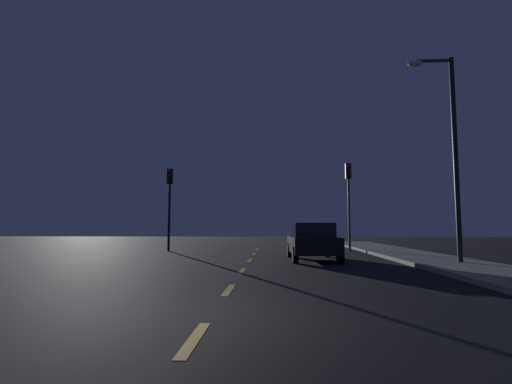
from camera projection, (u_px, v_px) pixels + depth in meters
ground_plane at (244, 269)px, 13.08m from camera, size 80.00×80.00×0.00m
sidewalk_curb_right at (468, 267)px, 12.74m from camera, size 3.00×40.00×0.15m
lane_stripe_nearest at (194, 339)px, 4.92m from camera, size 0.16×1.60×0.01m
lane_stripe_second at (229, 290)px, 8.71m from camera, size 0.16×1.60×0.01m
lane_stripe_third at (242, 271)px, 12.49m from camera, size 0.16×1.60×0.01m
lane_stripe_fourth at (250, 260)px, 16.27m from camera, size 0.16×1.60×0.01m
lane_stripe_fifth at (254, 254)px, 20.05m from camera, size 0.16×1.60×0.01m
lane_stripe_sixth at (257, 249)px, 23.83m from camera, size 0.16×1.60×0.01m
traffic_signal_left at (170, 193)px, 22.53m from camera, size 0.32×0.38×4.84m
traffic_signal_right at (349, 190)px, 22.06m from camera, size 0.32×0.38×5.08m
car_stopped_ahead at (313, 241)px, 16.47m from camera, size 2.10×4.19×1.59m
street_lamp_right at (448, 140)px, 14.28m from camera, size 1.71×0.36×7.84m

